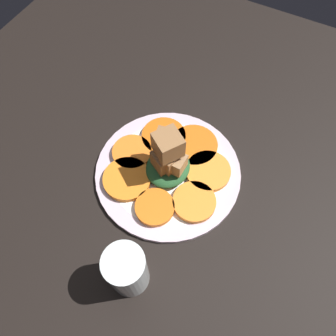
# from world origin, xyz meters

# --- Properties ---
(table_slab) EXTENTS (1.20, 1.20, 0.02)m
(table_slab) POSITION_xyz_m (0.00, 0.00, 0.01)
(table_slab) COLOR black
(table_slab) RESTS_ON ground
(plate) EXTENTS (0.29, 0.29, 0.01)m
(plate) POSITION_xyz_m (0.00, 0.00, 0.03)
(plate) COLOR silver
(plate) RESTS_ON table_slab
(carrot_slice_0) EXTENTS (0.08, 0.08, 0.01)m
(carrot_slice_0) POSITION_xyz_m (0.04, 0.08, 0.04)
(carrot_slice_0) COLOR orange
(carrot_slice_0) RESTS_ON plate
(carrot_slice_1) EXTENTS (0.09, 0.09, 0.01)m
(carrot_slice_1) POSITION_xyz_m (-0.03, 0.07, 0.04)
(carrot_slice_1) COLOR orange
(carrot_slice_1) RESTS_ON plate
(carrot_slice_2) EXTENTS (0.10, 0.10, 0.01)m
(carrot_slice_2) POSITION_xyz_m (-0.07, 0.02, 0.04)
(carrot_slice_2) COLOR #D66114
(carrot_slice_2) RESTS_ON plate
(carrot_slice_3) EXTENTS (0.09, 0.09, 0.01)m
(carrot_slice_3) POSITION_xyz_m (-0.06, -0.04, 0.04)
(carrot_slice_3) COLOR #D56013
(carrot_slice_3) RESTS_ON plate
(carrot_slice_4) EXTENTS (0.08, 0.08, 0.01)m
(carrot_slice_4) POSITION_xyz_m (-0.00, -0.08, 0.04)
(carrot_slice_4) COLOR orange
(carrot_slice_4) RESTS_ON plate
(carrot_slice_5) EXTENTS (0.09, 0.09, 0.01)m
(carrot_slice_5) POSITION_xyz_m (0.06, -0.06, 0.04)
(carrot_slice_5) COLOR orange
(carrot_slice_5) RESTS_ON plate
(carrot_slice_6) EXTENTS (0.08, 0.08, 0.01)m
(carrot_slice_6) POSITION_xyz_m (0.08, 0.02, 0.04)
(carrot_slice_6) COLOR orange
(carrot_slice_6) RESTS_ON plate
(center_pile) EXTENTS (0.10, 0.09, 0.12)m
(center_pile) POSITION_xyz_m (-0.00, -0.00, 0.08)
(center_pile) COLOR #235128
(center_pile) RESTS_ON plate
(fork) EXTENTS (0.18, 0.04, 0.00)m
(fork) POSITION_xyz_m (0.00, -0.07, 0.03)
(fork) COLOR silver
(fork) RESTS_ON plate
(water_glass) EXTENTS (0.07, 0.07, 0.12)m
(water_glass) POSITION_xyz_m (0.21, 0.04, 0.08)
(water_glass) COLOR silver
(water_glass) RESTS_ON table_slab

